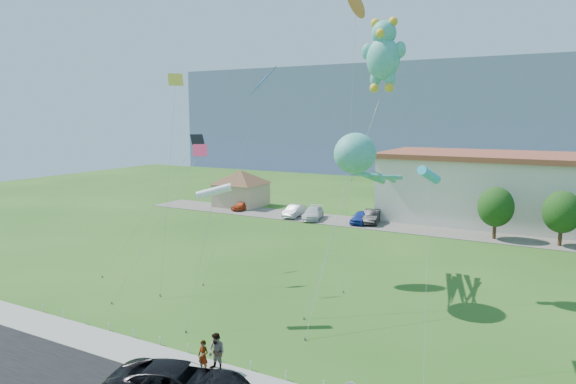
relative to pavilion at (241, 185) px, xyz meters
The scene contains 24 objects.
ground 45.05m from the pavilion, 57.72° to the right, with size 160.00×160.00×0.00m, color #224D15.
sidewalk 47.39m from the pavilion, 59.50° to the right, with size 80.00×2.50×0.10m, color gray.
parking_strip 24.37m from the pavilion, ahead, with size 70.00×6.00×0.06m, color #59544C.
hill_ridge 85.96m from the pavilion, 73.69° to the left, with size 160.00×50.00×25.00m, color slate.
pavilion is the anchor object (origin of this frame).
rope_fence 46.13m from the pavilion, 58.59° to the right, with size 26.05×0.05×0.50m.
tree_near 34.24m from the pavilion, ahead, with size 3.60×3.60×5.47m.
tree_mid 40.20m from the pavilion, ahead, with size 3.60×3.60×5.47m.
pedestrian_left 47.86m from the pavilion, 58.31° to the right, with size 0.58×0.38×1.59m, color gray.
pedestrian_right 47.78m from the pavilion, 57.53° to the right, with size 0.93×0.72×1.91m, color gray.
parked_car_red 4.21m from the pavilion, 52.89° to the right, with size 1.46×3.64×1.24m, color #B43A16.
parked_car_silver 11.32m from the pavilion, 19.26° to the right, with size 1.57×4.50×1.48m, color #B8B9BF.
parked_car_white 13.88m from the pavilion, 16.14° to the right, with size 2.04×5.03×1.46m, color silver.
parked_car_blue 19.65m from the pavilion, ahead, with size 1.72×4.28×1.46m, color navy.
parked_car_black 20.55m from the pavilion, ahead, with size 1.66×4.77×1.57m, color black.
octopus_kite 37.95m from the pavilion, 42.88° to the right, with size 2.79×14.94×11.46m.
teddy_bear_kite 38.82m from the pavilion, 39.40° to the right, with size 3.28×10.40×19.52m.
small_kite_pink 32.86m from the pavilion, 62.72° to the right, with size 1.88×9.07×10.38m.
small_kite_cyan 47.10m from the pavilion, 43.65° to the right, with size 1.53×5.85×9.92m.
small_kite_orange 36.76m from the pavilion, 39.58° to the right, with size 2.82×6.91×22.00m.
small_kite_black 29.04m from the pavilion, 65.14° to the right, with size 4.43×8.28×11.02m.
small_kite_white 40.03m from the pavilion, 58.43° to the right, with size 0.71×4.71×8.34m.
small_kite_blue 32.79m from the pavilion, 52.56° to the right, with size 2.73×6.75×16.13m.
small_kite_yellow 34.31m from the pavilion, 64.63° to the right, with size 2.53×5.16×15.74m.
Camera 1 is at (16.17, -21.48, 12.57)m, focal length 32.00 mm.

